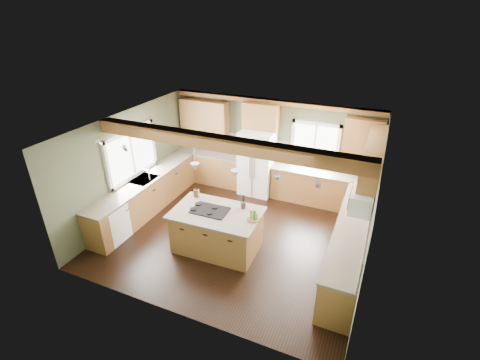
% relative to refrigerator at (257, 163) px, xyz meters
% --- Properties ---
extents(floor, '(5.60, 5.60, 0.00)m').
position_rel_refrigerator_xyz_m(floor, '(0.30, -2.12, -0.90)').
color(floor, black).
rests_on(floor, ground).
extents(ceiling, '(5.60, 5.60, 0.00)m').
position_rel_refrigerator_xyz_m(ceiling, '(0.30, -2.12, 1.70)').
color(ceiling, silver).
rests_on(ceiling, wall_back).
extents(wall_back, '(5.60, 0.00, 5.60)m').
position_rel_refrigerator_xyz_m(wall_back, '(0.30, 0.38, 0.40)').
color(wall_back, '#4B533B').
rests_on(wall_back, ground).
extents(wall_left, '(0.00, 5.00, 5.00)m').
position_rel_refrigerator_xyz_m(wall_left, '(-2.50, -2.12, 0.40)').
color(wall_left, '#4B533B').
rests_on(wall_left, ground).
extents(wall_right, '(0.00, 5.00, 5.00)m').
position_rel_refrigerator_xyz_m(wall_right, '(3.10, -2.12, 0.40)').
color(wall_right, '#4B533B').
rests_on(wall_right, ground).
extents(ceiling_beam, '(5.55, 0.26, 0.26)m').
position_rel_refrigerator_xyz_m(ceiling_beam, '(0.30, -2.72, 1.57)').
color(ceiling_beam, brown).
rests_on(ceiling_beam, ceiling).
extents(soffit_trim, '(5.55, 0.20, 0.10)m').
position_rel_refrigerator_xyz_m(soffit_trim, '(0.30, 0.28, 1.64)').
color(soffit_trim, brown).
rests_on(soffit_trim, ceiling).
extents(backsplash_back, '(5.58, 0.03, 0.58)m').
position_rel_refrigerator_xyz_m(backsplash_back, '(0.30, 0.36, 0.31)').
color(backsplash_back, brown).
rests_on(backsplash_back, wall_back).
extents(backsplash_right, '(0.03, 3.70, 0.58)m').
position_rel_refrigerator_xyz_m(backsplash_right, '(3.08, -2.07, 0.31)').
color(backsplash_right, brown).
rests_on(backsplash_right, wall_right).
extents(base_cab_back_left, '(2.02, 0.60, 0.88)m').
position_rel_refrigerator_xyz_m(base_cab_back_left, '(-1.49, 0.08, -0.46)').
color(base_cab_back_left, brown).
rests_on(base_cab_back_left, floor).
extents(counter_back_left, '(2.06, 0.64, 0.04)m').
position_rel_refrigerator_xyz_m(counter_back_left, '(-1.49, 0.08, 0.00)').
color(counter_back_left, brown).
rests_on(counter_back_left, base_cab_back_left).
extents(base_cab_back_right, '(2.62, 0.60, 0.88)m').
position_rel_refrigerator_xyz_m(base_cab_back_right, '(1.79, 0.08, -0.46)').
color(base_cab_back_right, brown).
rests_on(base_cab_back_right, floor).
extents(counter_back_right, '(2.66, 0.64, 0.04)m').
position_rel_refrigerator_xyz_m(counter_back_right, '(1.79, 0.08, 0.00)').
color(counter_back_right, brown).
rests_on(counter_back_right, base_cab_back_right).
extents(base_cab_left, '(0.60, 3.70, 0.88)m').
position_rel_refrigerator_xyz_m(base_cab_left, '(-2.20, -2.07, -0.46)').
color(base_cab_left, brown).
rests_on(base_cab_left, floor).
extents(counter_left, '(0.64, 3.74, 0.04)m').
position_rel_refrigerator_xyz_m(counter_left, '(-2.20, -2.07, 0.00)').
color(counter_left, brown).
rests_on(counter_left, base_cab_left).
extents(base_cab_right, '(0.60, 3.70, 0.88)m').
position_rel_refrigerator_xyz_m(base_cab_right, '(2.80, -2.07, -0.46)').
color(base_cab_right, brown).
rests_on(base_cab_right, floor).
extents(counter_right, '(0.64, 3.74, 0.04)m').
position_rel_refrigerator_xyz_m(counter_right, '(2.80, -2.07, 0.00)').
color(counter_right, brown).
rests_on(counter_right, base_cab_right).
extents(upper_cab_back_left, '(1.40, 0.35, 0.90)m').
position_rel_refrigerator_xyz_m(upper_cab_back_left, '(-1.69, 0.21, 1.05)').
color(upper_cab_back_left, brown).
rests_on(upper_cab_back_left, wall_back).
extents(upper_cab_over_fridge, '(0.96, 0.35, 0.70)m').
position_rel_refrigerator_xyz_m(upper_cab_over_fridge, '(-0.00, 0.21, 1.25)').
color(upper_cab_over_fridge, brown).
rests_on(upper_cab_over_fridge, wall_back).
extents(upper_cab_right, '(0.35, 2.20, 0.90)m').
position_rel_refrigerator_xyz_m(upper_cab_right, '(2.92, -1.22, 1.05)').
color(upper_cab_right, brown).
rests_on(upper_cab_right, wall_right).
extents(upper_cab_back_corner, '(0.90, 0.35, 0.90)m').
position_rel_refrigerator_xyz_m(upper_cab_back_corner, '(2.60, 0.21, 1.05)').
color(upper_cab_back_corner, brown).
rests_on(upper_cab_back_corner, wall_back).
extents(window_left, '(0.04, 1.60, 1.05)m').
position_rel_refrigerator_xyz_m(window_left, '(-2.48, -2.07, 0.65)').
color(window_left, white).
rests_on(window_left, wall_left).
extents(window_back, '(1.10, 0.04, 1.00)m').
position_rel_refrigerator_xyz_m(window_back, '(1.45, 0.36, 0.65)').
color(window_back, white).
rests_on(window_back, wall_back).
extents(sink, '(0.50, 0.65, 0.03)m').
position_rel_refrigerator_xyz_m(sink, '(-2.20, -2.07, 0.01)').
color(sink, '#262628').
rests_on(sink, counter_left).
extents(faucet, '(0.02, 0.02, 0.28)m').
position_rel_refrigerator_xyz_m(faucet, '(-2.02, -2.07, 0.15)').
color(faucet, '#B2B2B7').
rests_on(faucet, sink).
extents(dishwasher, '(0.60, 0.60, 0.84)m').
position_rel_refrigerator_xyz_m(dishwasher, '(-2.19, -3.37, -0.47)').
color(dishwasher, white).
rests_on(dishwasher, floor).
extents(oven, '(0.60, 0.72, 0.84)m').
position_rel_refrigerator_xyz_m(oven, '(2.79, -3.37, -0.47)').
color(oven, white).
rests_on(oven, floor).
extents(microwave, '(0.40, 0.70, 0.38)m').
position_rel_refrigerator_xyz_m(microwave, '(2.88, -2.17, 0.65)').
color(microwave, white).
rests_on(microwave, wall_right).
extents(pendant_left, '(0.18, 0.18, 0.16)m').
position_rel_refrigerator_xyz_m(pendant_left, '(-0.30, -2.73, 0.98)').
color(pendant_left, '#B2B2B7').
rests_on(pendant_left, ceiling).
extents(pendant_right, '(0.18, 0.18, 0.16)m').
position_rel_refrigerator_xyz_m(pendant_right, '(0.56, -2.70, 0.98)').
color(pendant_right, '#B2B2B7').
rests_on(pendant_right, ceiling).
extents(refrigerator, '(0.90, 0.74, 1.80)m').
position_rel_refrigerator_xyz_m(refrigerator, '(0.00, 0.00, 0.00)').
color(refrigerator, white).
rests_on(refrigerator, floor).
extents(island, '(1.77, 1.12, 0.88)m').
position_rel_refrigerator_xyz_m(island, '(0.13, -2.72, -0.46)').
color(island, olive).
rests_on(island, floor).
extents(island_top, '(1.89, 1.24, 0.04)m').
position_rel_refrigerator_xyz_m(island_top, '(0.13, -2.72, 0.00)').
color(island_top, brown).
rests_on(island_top, island).
extents(cooktop, '(0.77, 0.53, 0.02)m').
position_rel_refrigerator_xyz_m(cooktop, '(-0.01, -2.72, 0.03)').
color(cooktop, black).
rests_on(cooktop, island_top).
extents(knife_block, '(0.12, 0.10, 0.18)m').
position_rel_refrigerator_xyz_m(knife_block, '(-0.56, -2.32, 0.11)').
color(knife_block, brown).
rests_on(knife_block, island_top).
extents(utensil_crock, '(0.12, 0.12, 0.14)m').
position_rel_refrigerator_xyz_m(utensil_crock, '(0.58, -2.34, 0.09)').
color(utensil_crock, '#413834').
rests_on(utensil_crock, island_top).
extents(bottle_tray, '(0.31, 0.31, 0.23)m').
position_rel_refrigerator_xyz_m(bottle_tray, '(0.93, -2.68, 0.13)').
color(bottle_tray, brown).
rests_on(bottle_tray, island_top).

